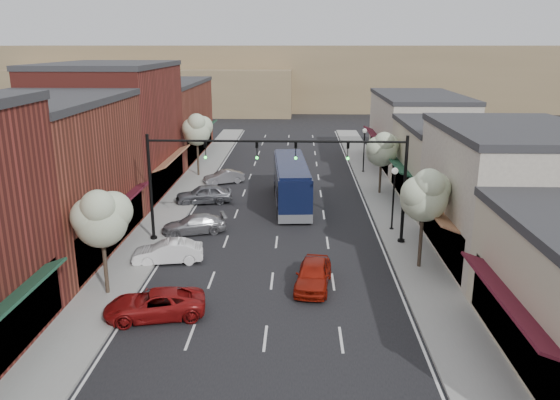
# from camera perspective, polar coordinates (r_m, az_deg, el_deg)

# --- Properties ---
(ground) EXTENTS (160.00, 160.00, 0.00)m
(ground) POSITION_cam_1_polar(r_m,az_deg,el_deg) (28.05, -1.05, -10.14)
(ground) COLOR black
(ground) RESTS_ON ground
(sidewalk_left) EXTENTS (2.80, 73.00, 0.15)m
(sidewalk_left) POSITION_cam_1_polar(r_m,az_deg,el_deg) (46.38, -10.25, 0.39)
(sidewalk_left) COLOR gray
(sidewalk_left) RESTS_ON ground
(sidewalk_right) EXTENTS (2.80, 73.00, 0.15)m
(sidewalk_right) POSITION_cam_1_polar(r_m,az_deg,el_deg) (45.88, 10.72, 0.19)
(sidewalk_right) COLOR gray
(sidewalk_right) RESTS_ON ground
(curb_left) EXTENTS (0.25, 73.00, 0.17)m
(curb_left) POSITION_cam_1_polar(r_m,az_deg,el_deg) (46.10, -8.55, 0.37)
(curb_left) COLOR gray
(curb_left) RESTS_ON ground
(curb_right) EXTENTS (0.25, 73.00, 0.17)m
(curb_right) POSITION_cam_1_polar(r_m,az_deg,el_deg) (45.68, 8.99, 0.21)
(curb_right) COLOR gray
(curb_right) RESTS_ON ground
(bldg_left_midnear) EXTENTS (10.14, 14.10, 9.40)m
(bldg_left_midnear) POSITION_cam_1_polar(r_m,az_deg,el_deg) (35.68, -24.03, 2.13)
(bldg_left_midnear) COLOR brown
(bldg_left_midnear) RESTS_ON ground
(bldg_left_midfar) EXTENTS (10.14, 14.10, 10.90)m
(bldg_left_midfar) POSITION_cam_1_polar(r_m,az_deg,el_deg) (48.27, -17.04, 7.02)
(bldg_left_midfar) COLOR maroon
(bldg_left_midfar) RESTS_ON ground
(bldg_left_far) EXTENTS (10.14, 18.10, 8.40)m
(bldg_left_far) POSITION_cam_1_polar(r_m,az_deg,el_deg) (63.63, -12.34, 8.24)
(bldg_left_far) COLOR brown
(bldg_left_far) RESTS_ON ground
(bldg_right_midnear) EXTENTS (9.14, 12.10, 7.90)m
(bldg_right_midnear) POSITION_cam_1_polar(r_m,az_deg,el_deg) (34.54, 22.85, 0.56)
(bldg_right_midnear) COLOR beige
(bldg_right_midnear) RESTS_ON ground
(bldg_right_midfar) EXTENTS (9.14, 12.10, 6.40)m
(bldg_right_midfar) POSITION_cam_1_polar(r_m,az_deg,el_deg) (45.80, 17.59, 3.67)
(bldg_right_midfar) COLOR #B8AD92
(bldg_right_midfar) RESTS_ON ground
(bldg_right_far) EXTENTS (9.14, 16.10, 7.40)m
(bldg_right_far) POSITION_cam_1_polar(r_m,az_deg,el_deg) (59.10, 14.13, 7.06)
(bldg_right_far) COLOR beige
(bldg_right_far) RESTS_ON ground
(hill_far) EXTENTS (120.00, 30.00, 12.00)m
(hill_far) POSITION_cam_1_polar(r_m,az_deg,el_deg) (115.32, 1.34, 12.84)
(hill_far) COLOR #7A6647
(hill_far) RESTS_ON ground
(hill_near) EXTENTS (50.00, 20.00, 8.00)m
(hill_near) POSITION_cam_1_polar(r_m,az_deg,el_deg) (106.79, -12.55, 11.15)
(hill_near) COLOR #7A6647
(hill_near) RESTS_ON ground
(signal_mast_right) EXTENTS (8.22, 0.46, 7.00)m
(signal_mast_right) POSITION_cam_1_polar(r_m,az_deg,el_deg) (34.29, 9.06, 2.76)
(signal_mast_right) COLOR black
(signal_mast_right) RESTS_ON ground
(signal_mast_left) EXTENTS (8.22, 0.46, 7.00)m
(signal_mast_left) POSITION_cam_1_polar(r_m,az_deg,el_deg) (34.74, -9.70, 2.91)
(signal_mast_left) COLOR black
(signal_mast_left) RESTS_ON ground
(tree_right_near) EXTENTS (2.85, 2.65, 5.95)m
(tree_right_near) POSITION_cam_1_polar(r_m,az_deg,el_deg) (30.93, 14.94, 0.64)
(tree_right_near) COLOR #47382B
(tree_right_near) RESTS_ON ground
(tree_right_far) EXTENTS (2.85, 2.65, 5.43)m
(tree_right_far) POSITION_cam_1_polar(r_m,az_deg,el_deg) (46.38, 10.65, 5.34)
(tree_right_far) COLOR #47382B
(tree_right_far) RESTS_ON ground
(tree_left_near) EXTENTS (2.85, 2.65, 5.69)m
(tree_left_near) POSITION_cam_1_polar(r_m,az_deg,el_deg) (28.08, -18.18, -1.67)
(tree_left_near) COLOR #47382B
(tree_left_near) RESTS_ON ground
(tree_left_far) EXTENTS (2.85, 2.65, 6.13)m
(tree_left_far) POSITION_cam_1_polar(r_m,az_deg,el_deg) (52.56, -8.66, 7.34)
(tree_left_far) COLOR #47382B
(tree_left_far) RESTS_ON ground
(lamp_post_near) EXTENTS (0.44, 0.44, 4.44)m
(lamp_post_near) POSITION_cam_1_polar(r_m,az_deg,el_deg) (37.40, 11.82, 1.18)
(lamp_post_near) COLOR black
(lamp_post_near) RESTS_ON ground
(lamp_post_far) EXTENTS (0.44, 0.44, 4.44)m
(lamp_post_far) POSITION_cam_1_polar(r_m,az_deg,el_deg) (54.34, 8.80, 5.91)
(lamp_post_far) COLOR black
(lamp_post_far) RESTS_ON ground
(coach_bus) EXTENTS (3.25, 11.38, 3.44)m
(coach_bus) POSITION_cam_1_polar(r_m,az_deg,el_deg) (43.30, 1.17, 1.88)
(coach_bus) COLOR black
(coach_bus) RESTS_ON ground
(red_hatchback) EXTENTS (2.26, 4.47, 1.46)m
(red_hatchback) POSITION_cam_1_polar(r_m,az_deg,el_deg) (28.90, 3.50, -7.75)
(red_hatchback) COLOR maroon
(red_hatchback) RESTS_ON ground
(parked_car_a) EXTENTS (5.04, 3.12, 1.30)m
(parked_car_a) POSITION_cam_1_polar(r_m,az_deg,el_deg) (26.58, -12.96, -10.57)
(parked_car_a) COLOR maroon
(parked_car_a) RESTS_ON ground
(parked_car_b) EXTENTS (4.22, 2.08, 1.33)m
(parked_car_b) POSITION_cam_1_polar(r_m,az_deg,el_deg) (32.64, -11.62, -5.33)
(parked_car_b) COLOR white
(parked_car_b) RESTS_ON ground
(parked_car_c) EXTENTS (4.67, 2.97, 1.26)m
(parked_car_c) POSITION_cam_1_polar(r_m,az_deg,el_deg) (37.31, -8.97, -2.52)
(parked_car_c) COLOR gray
(parked_car_c) RESTS_ON ground
(parked_car_d) EXTENTS (4.75, 2.77, 1.52)m
(parked_car_d) POSITION_cam_1_polar(r_m,az_deg,el_deg) (44.15, -7.96, 0.62)
(parked_car_d) COLOR slate
(parked_car_d) RESTS_ON ground
(parked_car_e) EXTENTS (3.88, 2.81, 1.22)m
(parked_car_e) POSITION_cam_1_polar(r_m,az_deg,el_deg) (50.25, -5.90, 2.40)
(parked_car_e) COLOR #939297
(parked_car_e) RESTS_ON ground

